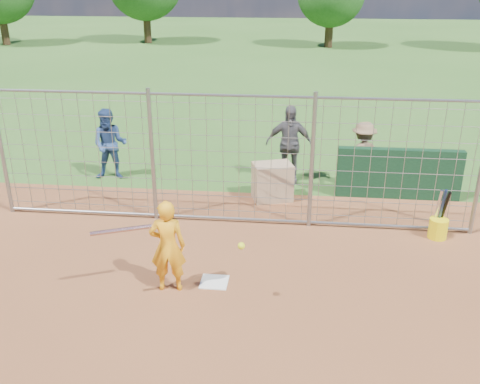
# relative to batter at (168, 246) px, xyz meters

# --- Properties ---
(ground) EXTENTS (100.00, 100.00, 0.00)m
(ground) POSITION_rel_batter_xyz_m (0.66, 0.44, -0.74)
(ground) COLOR #2D591E
(ground) RESTS_ON ground
(home_plate) EXTENTS (0.43, 0.43, 0.02)m
(home_plate) POSITION_rel_batter_xyz_m (0.66, 0.24, -0.73)
(home_plate) COLOR silver
(home_plate) RESTS_ON ground
(dugout_wall) EXTENTS (2.60, 0.20, 1.10)m
(dugout_wall) POSITION_rel_batter_xyz_m (4.06, 4.04, -0.19)
(dugout_wall) COLOR #11381E
(dugout_wall) RESTS_ON ground
(batter) EXTENTS (0.58, 0.41, 1.48)m
(batter) POSITION_rel_batter_xyz_m (0.00, 0.00, 0.00)
(batter) COLOR #F8A115
(batter) RESTS_ON ground
(bystander_a) EXTENTS (0.87, 0.72, 1.67)m
(bystander_a) POSITION_rel_batter_xyz_m (-2.42, 4.51, 0.09)
(bystander_a) COLOR navy
(bystander_a) RESTS_ON ground
(bystander_b) EXTENTS (1.07, 0.47, 1.80)m
(bystander_b) POSITION_rel_batter_xyz_m (1.69, 4.76, 0.16)
(bystander_b) COLOR #515055
(bystander_b) RESTS_ON ground
(bystander_c) EXTENTS (1.11, 0.86, 1.52)m
(bystander_c) POSITION_rel_batter_xyz_m (3.33, 4.58, 0.02)
(bystander_c) COLOR brown
(bystander_c) RESTS_ON ground
(equipment_bin) EXTENTS (0.93, 0.77, 0.80)m
(equipment_bin) POSITION_rel_batter_xyz_m (1.39, 3.66, -0.34)
(equipment_bin) COLOR tan
(equipment_bin) RESTS_ON ground
(equipment_in_play) EXTENTS (2.18, 0.40, 0.24)m
(equipment_in_play) POSITION_rel_batter_xyz_m (-0.16, -0.34, 0.37)
(equipment_in_play) COLOR silver
(equipment_in_play) RESTS_ON ground
(bucket_with_bats) EXTENTS (0.34, 0.40, 0.97)m
(bucket_with_bats) POSITION_rel_batter_xyz_m (4.50, 2.20, -0.50)
(bucket_with_bats) COLOR #FFE80D
(bucket_with_bats) RESTS_ON ground
(backstop_fence) EXTENTS (9.08, 0.08, 2.60)m
(backstop_fence) POSITION_rel_batter_xyz_m (0.66, 2.44, 0.52)
(backstop_fence) COLOR gray
(backstop_fence) RESTS_ON ground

